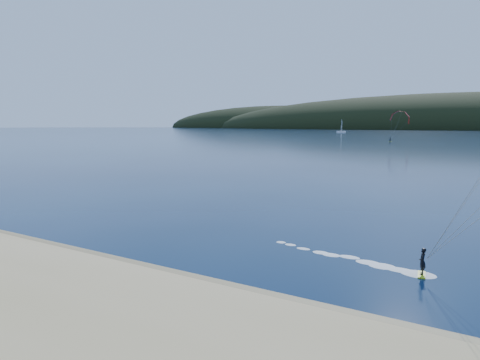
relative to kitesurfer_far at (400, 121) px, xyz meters
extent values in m
plane|color=#071935|center=(23.03, -193.55, -9.90)|extent=(1800.00, 1800.00, 0.00)
cube|color=#907854|center=(23.03, -189.05, -9.85)|extent=(220.00, 2.50, 0.10)
ellipsoid|color=black|center=(-26.97, 526.45, -9.90)|extent=(840.00, 280.00, 110.00)
ellipsoid|color=black|center=(-356.97, 586.45, -9.90)|extent=(520.00, 220.00, 90.00)
cube|color=#A2C116|center=(36.87, -181.14, -9.85)|extent=(0.56, 1.28, 0.07)
imported|color=black|center=(36.87, -181.14, -9.07)|extent=(0.44, 0.60, 1.52)
cube|color=#A2C116|center=(-4.84, 5.34, -9.84)|extent=(1.26, 1.58, 0.09)
imported|color=black|center=(-4.84, 5.34, -8.85)|extent=(1.12, 1.18, 1.92)
cylinder|color=gray|center=(-2.20, 2.45, -4.16)|extent=(0.02, 0.02, 11.09)
cube|color=white|center=(-94.85, 207.53, -9.35)|extent=(9.26, 4.93, 1.54)
cylinder|color=white|center=(-94.85, 207.53, -3.28)|extent=(0.22, 0.22, 12.13)
cube|color=white|center=(-94.79, 209.07, -3.28)|extent=(0.76, 2.80, 8.82)
cube|color=white|center=(-94.79, 205.76, -5.49)|extent=(0.60, 2.16, 5.51)
camera|label=1|loc=(40.19, -206.37, -1.37)|focal=32.02mm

